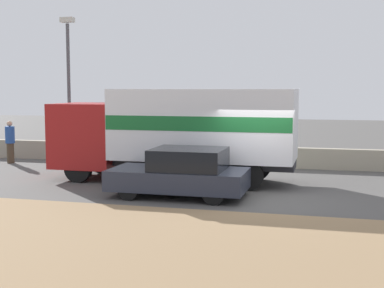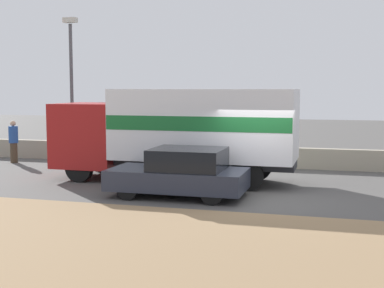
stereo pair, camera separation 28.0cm
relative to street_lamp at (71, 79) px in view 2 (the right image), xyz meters
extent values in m
plane|color=#514F4C|center=(8.38, -4.80, -3.54)|extent=(80.00, 80.00, 0.00)
cube|color=#937551|center=(8.38, -10.25, -3.52)|extent=(60.00, 6.52, 0.04)
cube|color=#A39984|center=(8.38, 1.19, -3.13)|extent=(60.00, 0.35, 0.81)
cylinder|color=#4C4C51|center=(0.00, 0.00, -0.66)|extent=(0.14, 0.14, 5.76)
cube|color=beige|center=(0.00, 0.00, 2.37)|extent=(0.56, 0.28, 0.20)
cube|color=maroon|center=(2.31, -2.90, -2.02)|extent=(2.20, 2.36, 2.20)
cube|color=black|center=(1.23, -2.90, -1.58)|extent=(0.06, 2.01, 0.97)
cube|color=#2D2D33|center=(6.41, -2.90, -2.86)|extent=(5.99, 1.35, 0.25)
cube|color=white|center=(6.41, -2.90, -1.57)|extent=(5.99, 2.46, 2.31)
cube|color=#19662D|center=(6.41, -2.90, -1.49)|extent=(5.96, 2.48, 0.46)
cylinder|color=black|center=(2.31, -3.91, -3.07)|extent=(0.93, 0.28, 0.93)
cylinder|color=black|center=(2.31, -1.89, -3.07)|extent=(0.93, 0.28, 0.93)
cylinder|color=black|center=(8.05, -3.91, -3.07)|extent=(0.93, 0.28, 0.93)
cylinder|color=black|center=(8.05, -1.89, -3.07)|extent=(0.93, 0.28, 0.93)
cylinder|color=black|center=(6.86, -3.91, -3.07)|extent=(0.93, 0.28, 0.93)
cylinder|color=black|center=(6.86, -1.89, -3.07)|extent=(0.93, 0.28, 0.93)
cube|color=#282D3D|center=(6.22, -5.36, -3.02)|extent=(3.96, 1.89, 0.58)
cube|color=black|center=(6.54, -5.36, -2.42)|extent=(2.06, 1.74, 0.61)
cylinder|color=black|center=(4.99, -6.19, -3.24)|extent=(0.61, 0.20, 0.61)
cylinder|color=black|center=(4.99, -4.54, -3.24)|extent=(0.61, 0.20, 0.61)
cylinder|color=black|center=(7.45, -6.19, -3.24)|extent=(0.61, 0.20, 0.61)
cylinder|color=black|center=(7.45, -4.54, -3.24)|extent=(0.61, 0.20, 0.61)
cylinder|color=#473828|center=(-2.56, -0.41, -3.12)|extent=(0.30, 0.30, 0.85)
cylinder|color=#264C99|center=(-2.56, -0.41, -2.34)|extent=(0.39, 0.39, 0.71)
sphere|color=tan|center=(-2.56, -0.41, -1.87)|extent=(0.23, 0.23, 0.23)
camera|label=1|loc=(10.47, -20.08, -0.39)|focal=50.00mm
camera|label=2|loc=(10.74, -20.01, -0.39)|focal=50.00mm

